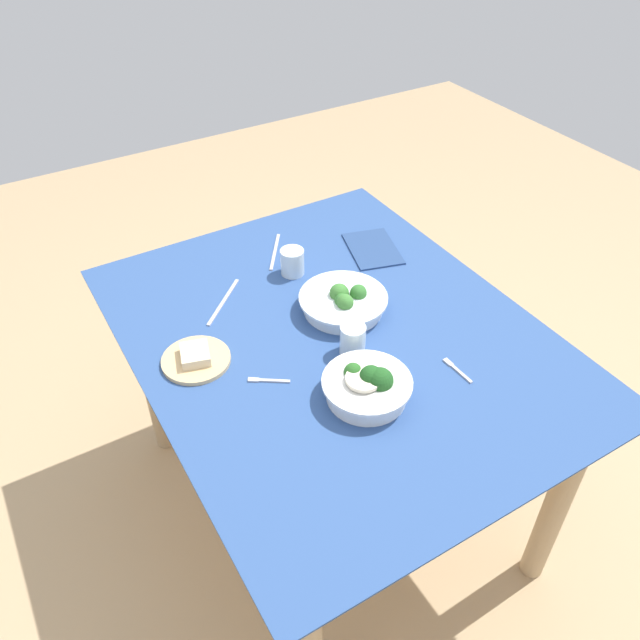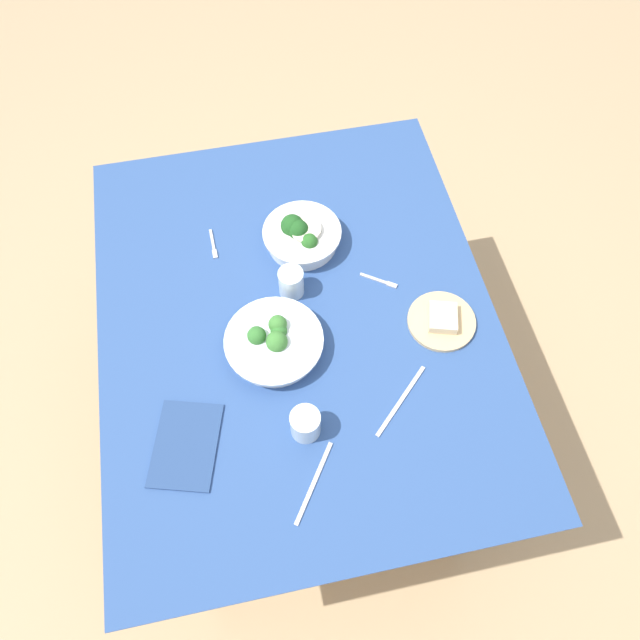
{
  "view_description": "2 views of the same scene",
  "coord_description": "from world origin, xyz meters",
  "px_view_note": "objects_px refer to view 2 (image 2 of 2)",
  "views": [
    {
      "loc": [
        -1.09,
        0.7,
        1.9
      ],
      "look_at": [
        0.03,
        0.03,
        0.8
      ],
      "focal_mm": 35.81,
      "sensor_mm": 36.0,
      "label": 1
    },
    {
      "loc": [
        0.78,
        -0.1,
        2.12
      ],
      "look_at": [
        0.05,
        0.05,
        0.8
      ],
      "focal_mm": 33.52,
      "sensor_mm": 36.0,
      "label": 2
    }
  ],
  "objects_px": {
    "broccoli_bowl_far": "(301,235)",
    "napkin_folded_upper": "(186,445)",
    "table_knife_left": "(401,401)",
    "fork_by_near_bowl": "(213,245)",
    "fork_by_far_bowl": "(380,281)",
    "water_glass_side": "(305,424)",
    "bread_side_plate": "(442,320)",
    "broccoli_bowl_near": "(274,342)",
    "water_glass_center": "(291,282)",
    "table_knife_right": "(314,483)"
  },
  "relations": [
    {
      "from": "bread_side_plate",
      "to": "water_glass_side",
      "type": "distance_m",
      "value": 0.46
    },
    {
      "from": "water_glass_center",
      "to": "table_knife_right",
      "type": "relative_size",
      "value": 0.42
    },
    {
      "from": "napkin_folded_upper",
      "to": "table_knife_left",
      "type": "bearing_deg",
      "value": 90.66
    },
    {
      "from": "napkin_folded_upper",
      "to": "fork_by_near_bowl",
      "type": "bearing_deg",
      "value": 167.07
    },
    {
      "from": "broccoli_bowl_near",
      "to": "water_glass_center",
      "type": "distance_m",
      "value": 0.18
    },
    {
      "from": "broccoli_bowl_near",
      "to": "table_knife_left",
      "type": "xyz_separation_m",
      "value": [
        0.21,
        0.28,
        -0.03
      ]
    },
    {
      "from": "broccoli_bowl_far",
      "to": "water_glass_center",
      "type": "distance_m",
      "value": 0.16
    },
    {
      "from": "water_glass_side",
      "to": "table_knife_right",
      "type": "distance_m",
      "value": 0.13
    },
    {
      "from": "broccoli_bowl_far",
      "to": "water_glass_side",
      "type": "height_order",
      "value": "broccoli_bowl_far"
    },
    {
      "from": "broccoli_bowl_near",
      "to": "fork_by_far_bowl",
      "type": "height_order",
      "value": "broccoli_bowl_near"
    },
    {
      "from": "broccoli_bowl_near",
      "to": "water_glass_side",
      "type": "height_order",
      "value": "same"
    },
    {
      "from": "broccoli_bowl_near",
      "to": "bread_side_plate",
      "type": "height_order",
      "value": "broccoli_bowl_near"
    },
    {
      "from": "table_knife_right",
      "to": "napkin_folded_upper",
      "type": "relative_size",
      "value": 0.95
    },
    {
      "from": "bread_side_plate",
      "to": "napkin_folded_upper",
      "type": "height_order",
      "value": "bread_side_plate"
    },
    {
      "from": "bread_side_plate",
      "to": "water_glass_center",
      "type": "relative_size",
      "value": 2.1
    },
    {
      "from": "water_glass_side",
      "to": "fork_by_far_bowl",
      "type": "bearing_deg",
      "value": 143.16
    },
    {
      "from": "table_knife_left",
      "to": "napkin_folded_upper",
      "type": "bearing_deg",
      "value": 137.14
    },
    {
      "from": "water_glass_center",
      "to": "napkin_folded_upper",
      "type": "height_order",
      "value": "water_glass_center"
    },
    {
      "from": "bread_side_plate",
      "to": "table_knife_left",
      "type": "xyz_separation_m",
      "value": [
        0.19,
        -0.16,
        -0.01
      ]
    },
    {
      "from": "fork_by_far_bowl",
      "to": "fork_by_near_bowl",
      "type": "height_order",
      "value": "same"
    },
    {
      "from": "water_glass_center",
      "to": "broccoli_bowl_near",
      "type": "bearing_deg",
      "value": -24.92
    },
    {
      "from": "water_glass_side",
      "to": "table_knife_left",
      "type": "distance_m",
      "value": 0.25
    },
    {
      "from": "broccoli_bowl_near",
      "to": "bread_side_plate",
      "type": "relative_size",
      "value": 1.41
    },
    {
      "from": "water_glass_center",
      "to": "table_knife_right",
      "type": "bearing_deg",
      "value": -4.81
    },
    {
      "from": "napkin_folded_upper",
      "to": "fork_by_far_bowl",
      "type": "bearing_deg",
      "value": 122.17
    },
    {
      "from": "bread_side_plate",
      "to": "napkin_folded_upper",
      "type": "relative_size",
      "value": 0.84
    },
    {
      "from": "table_knife_right",
      "to": "table_knife_left",
      "type": "bearing_deg",
      "value": -23.77
    },
    {
      "from": "broccoli_bowl_far",
      "to": "fork_by_far_bowl",
      "type": "distance_m",
      "value": 0.25
    },
    {
      "from": "water_glass_center",
      "to": "water_glass_side",
      "type": "xyz_separation_m",
      "value": [
        0.39,
        -0.04,
        -0.0
      ]
    },
    {
      "from": "water_glass_center",
      "to": "table_knife_right",
      "type": "distance_m",
      "value": 0.52
    },
    {
      "from": "bread_side_plate",
      "to": "fork_by_far_bowl",
      "type": "distance_m",
      "value": 0.2
    },
    {
      "from": "bread_side_plate",
      "to": "fork_by_near_bowl",
      "type": "height_order",
      "value": "bread_side_plate"
    },
    {
      "from": "broccoli_bowl_far",
      "to": "fork_by_near_bowl",
      "type": "relative_size",
      "value": 2.15
    },
    {
      "from": "bread_side_plate",
      "to": "fork_by_near_bowl",
      "type": "relative_size",
      "value": 1.75
    },
    {
      "from": "water_glass_side",
      "to": "table_knife_right",
      "type": "relative_size",
      "value": 0.4
    },
    {
      "from": "water_glass_side",
      "to": "fork_by_far_bowl",
      "type": "xyz_separation_m",
      "value": [
        -0.37,
        0.28,
        -0.04
      ]
    },
    {
      "from": "broccoli_bowl_far",
      "to": "broccoli_bowl_near",
      "type": "height_order",
      "value": "broccoli_bowl_far"
    },
    {
      "from": "napkin_folded_upper",
      "to": "broccoli_bowl_near",
      "type": "bearing_deg",
      "value": 130.74
    },
    {
      "from": "broccoli_bowl_far",
      "to": "water_glass_side",
      "type": "bearing_deg",
      "value": -9.72
    },
    {
      "from": "broccoli_bowl_far",
      "to": "napkin_folded_upper",
      "type": "bearing_deg",
      "value": -35.63
    },
    {
      "from": "fork_by_far_bowl",
      "to": "napkin_folded_upper",
      "type": "distance_m",
      "value": 0.66
    },
    {
      "from": "water_glass_center",
      "to": "fork_by_near_bowl",
      "type": "height_order",
      "value": "water_glass_center"
    },
    {
      "from": "fork_by_far_bowl",
      "to": "table_knife_right",
      "type": "height_order",
      "value": "same"
    },
    {
      "from": "broccoli_bowl_far",
      "to": "table_knife_left",
      "type": "bearing_deg",
      "value": 15.98
    },
    {
      "from": "fork_by_far_bowl",
      "to": "table_knife_right",
      "type": "distance_m",
      "value": 0.58
    },
    {
      "from": "broccoli_bowl_far",
      "to": "table_knife_right",
      "type": "xyz_separation_m",
      "value": [
        0.67,
        -0.1,
        -0.03
      ]
    },
    {
      "from": "bread_side_plate",
      "to": "fork_by_near_bowl",
      "type": "bearing_deg",
      "value": -123.47
    },
    {
      "from": "water_glass_center",
      "to": "water_glass_side",
      "type": "bearing_deg",
      "value": -5.54
    },
    {
      "from": "broccoli_bowl_near",
      "to": "table_knife_right",
      "type": "height_order",
      "value": "broccoli_bowl_near"
    },
    {
      "from": "broccoli_bowl_near",
      "to": "table_knife_left",
      "type": "distance_m",
      "value": 0.35
    }
  ]
}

